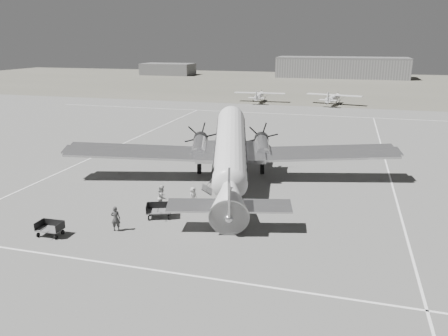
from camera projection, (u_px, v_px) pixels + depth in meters
ground at (244, 191)px, 36.21m from camera, size 260.00×260.00×0.00m
taxi_line_near at (184, 274)px, 23.28m from camera, size 60.00×0.15×0.01m
taxi_line_right at (398, 205)px, 33.08m from camera, size 0.15×80.00×0.01m
taxi_line_left at (111, 149)px, 50.12m from camera, size 0.15×60.00×0.01m
taxi_line_horizon at (298, 115)px, 73.14m from camera, size 90.00×0.15×0.01m
grass_infield at (320, 84)px, 123.93m from camera, size 260.00×90.00×0.01m
hangar_main at (341, 67)px, 144.79m from camera, size 42.00×14.00×6.60m
shed_secondary at (168, 69)px, 156.15m from camera, size 18.00×10.00×4.00m
dc3_airliner at (230, 154)px, 36.51m from camera, size 34.00×27.43×5.68m
light_plane_left at (259, 97)px, 87.57m from camera, size 10.74×8.89×2.14m
light_plane_right at (333, 99)px, 83.93m from camera, size 12.22×10.67×2.21m
baggage_cart_near at (159, 211)px, 30.61m from camera, size 2.13×1.82×1.02m
baggage_cart_far at (50, 229)px, 27.78m from camera, size 1.70×1.22×0.95m
ground_crew at (116, 219)px, 28.40m from camera, size 0.70×0.54×1.70m
ramp_agent at (162, 197)px, 32.06m from camera, size 0.81×0.98×1.84m
passenger at (193, 196)px, 32.77m from camera, size 0.71×0.84×1.46m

